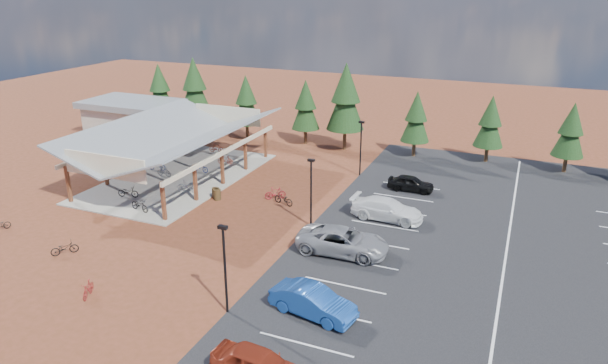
# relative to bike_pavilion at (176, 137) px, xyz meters

# --- Properties ---
(ground) EXTENTS (140.00, 140.00, 0.00)m
(ground) POSITION_rel_bike_pavilion_xyz_m (10.00, -7.00, -3.82)
(ground) COLOR #572C17
(ground) RESTS_ON ground
(asphalt_lot) EXTENTS (27.00, 44.00, 0.04)m
(asphalt_lot) POSITION_rel_bike_pavilion_xyz_m (28.50, -4.00, -3.80)
(asphalt_lot) COLOR black
(asphalt_lot) RESTS_ON ground
(concrete_pad) EXTENTS (10.60, 18.60, 0.10)m
(concrete_pad) POSITION_rel_bike_pavilion_xyz_m (0.00, 0.00, -3.77)
(concrete_pad) COLOR gray
(concrete_pad) RESTS_ON ground
(bike_pavilion) EXTENTS (11.65, 19.40, 4.97)m
(bike_pavilion) POSITION_rel_bike_pavilion_xyz_m (0.00, 0.00, 0.00)
(bike_pavilion) COLOR #5C291A
(bike_pavilion) RESTS_ON concrete_pad
(outbuilding) EXTENTS (11.00, 7.00, 3.90)m
(outbuilding) POSITION_rel_bike_pavilion_xyz_m (-14.00, 11.00, -1.80)
(outbuilding) COLOR #ADA593
(outbuilding) RESTS_ON ground
(lamp_post_0) EXTENTS (0.50, 0.25, 5.14)m
(lamp_post_0) POSITION_rel_bike_pavilion_xyz_m (15.00, -17.00, -0.85)
(lamp_post_0) COLOR black
(lamp_post_0) RESTS_ON ground
(lamp_post_1) EXTENTS (0.50, 0.25, 5.14)m
(lamp_post_1) POSITION_rel_bike_pavilion_xyz_m (15.00, -5.00, -0.85)
(lamp_post_1) COLOR black
(lamp_post_1) RESTS_ON ground
(lamp_post_2) EXTENTS (0.50, 0.25, 5.14)m
(lamp_post_2) POSITION_rel_bike_pavilion_xyz_m (15.00, 7.00, -0.85)
(lamp_post_2) COLOR black
(lamp_post_2) RESTS_ON ground
(trash_bin_0) EXTENTS (0.60, 0.60, 0.90)m
(trash_bin_0) POSITION_rel_bike_pavilion_xyz_m (6.01, -3.26, -3.37)
(trash_bin_0) COLOR #3F2D16
(trash_bin_0) RESTS_ON ground
(trash_bin_1) EXTENTS (0.60, 0.60, 0.90)m
(trash_bin_1) POSITION_rel_bike_pavilion_xyz_m (5.73, -3.03, -3.37)
(trash_bin_1) COLOR #3F2D16
(trash_bin_1) RESTS_ON ground
(pine_0) EXTENTS (3.26, 3.26, 7.59)m
(pine_0) POSITION_rel_bike_pavilion_xyz_m (-13.49, 15.73, 0.81)
(pine_0) COLOR #382314
(pine_0) RESTS_ON ground
(pine_1) EXTENTS (3.69, 3.69, 8.60)m
(pine_1) POSITION_rel_bike_pavilion_xyz_m (-8.32, 15.60, 1.43)
(pine_1) COLOR #382314
(pine_1) RESTS_ON ground
(pine_2) EXTENTS (3.10, 3.10, 7.23)m
(pine_2) POSITION_rel_bike_pavilion_xyz_m (-0.60, 14.15, 0.59)
(pine_2) COLOR #382314
(pine_2) RESTS_ON ground
(pine_3) EXTENTS (3.04, 3.04, 7.08)m
(pine_3) POSITION_rel_bike_pavilion_xyz_m (6.34, 14.76, 0.49)
(pine_3) COLOR #382314
(pine_3) RESTS_ON ground
(pine_4) EXTENTS (3.95, 3.95, 9.19)m
(pine_4) POSITION_rel_bike_pavilion_xyz_m (11.00, 14.36, 1.79)
(pine_4) COLOR #382314
(pine_4) RESTS_ON ground
(pine_5) EXTENTS (2.89, 2.89, 6.73)m
(pine_5) POSITION_rel_bike_pavilion_xyz_m (18.33, 14.76, 0.28)
(pine_5) COLOR #382314
(pine_5) RESTS_ON ground
(pine_6) EXTENTS (2.86, 2.86, 6.67)m
(pine_6) POSITION_rel_bike_pavilion_xyz_m (25.35, 15.78, 0.24)
(pine_6) COLOR #382314
(pine_6) RESTS_ON ground
(pine_7) EXTENTS (2.86, 2.86, 6.66)m
(pine_7) POSITION_rel_bike_pavilion_xyz_m (32.44, 15.28, 0.24)
(pine_7) COLOR #382314
(pine_7) RESTS_ON ground
(bike_0) EXTENTS (1.88, 0.99, 0.94)m
(bike_0) POSITION_rel_bike_pavilion_xyz_m (-0.95, -5.82, -3.25)
(bike_0) COLOR black
(bike_0) RESTS_ON concrete_pad
(bike_1) EXTENTS (1.65, 0.61, 0.97)m
(bike_1) POSITION_rel_bike_pavilion_xyz_m (-1.31, -0.48, -3.24)
(bike_1) COLOR gray
(bike_1) RESTS_ON concrete_pad
(bike_2) EXTENTS (1.83, 0.83, 0.93)m
(bike_2) POSITION_rel_bike_pavilion_xyz_m (-3.02, 0.74, -3.26)
(bike_2) COLOR navy
(bike_2) RESTS_ON concrete_pad
(bike_3) EXTENTS (1.62, 0.73, 0.94)m
(bike_3) POSITION_rel_bike_pavilion_xyz_m (-0.84, 7.80, -3.25)
(bike_3) COLOR #9F3922
(bike_3) RESTS_ON concrete_pad
(bike_4) EXTENTS (1.99, 1.08, 0.99)m
(bike_4) POSITION_rel_bike_pavilion_xyz_m (1.82, -7.80, -3.23)
(bike_4) COLOR black
(bike_4) RESTS_ON concrete_pad
(bike_5) EXTENTS (1.78, 0.96, 1.03)m
(bike_5) POSITION_rel_bike_pavilion_xyz_m (2.82, -2.84, -3.21)
(bike_5) COLOR gray
(bike_5) RESTS_ON concrete_pad
(bike_6) EXTENTS (1.72, 0.61, 0.90)m
(bike_6) POSITION_rel_bike_pavilion_xyz_m (1.05, 1.84, -3.27)
(bike_6) COLOR navy
(bike_6) RESTS_ON concrete_pad
(bike_7) EXTENTS (1.56, 0.76, 0.90)m
(bike_7) POSITION_rel_bike_pavilion_xyz_m (2.00, 4.79, -3.27)
(bike_7) COLOR #A03220
(bike_7) RESTS_ON concrete_pad
(bike_11) EXTENTS (1.00, 1.59, 0.93)m
(bike_11) POSITION_rel_bike_pavilion_xyz_m (6.93, -18.68, -3.36)
(bike_11) COLOR maroon
(bike_11) RESTS_ON ground
(bike_12) EXTENTS (1.55, 1.71, 0.90)m
(bike_12) POSITION_rel_bike_pavilion_xyz_m (1.79, -15.35, -3.37)
(bike_12) COLOR black
(bike_12) RESTS_ON ground
(bike_15) EXTENTS (1.70, 1.40, 1.04)m
(bike_15) POSITION_rel_bike_pavilion_xyz_m (10.33, -1.27, -3.30)
(bike_15) COLOR maroon
(bike_15) RESTS_ON ground
(bike_16) EXTENTS (1.99, 1.18, 0.99)m
(bike_16) POSITION_rel_bike_pavilion_xyz_m (11.45, -2.10, -3.33)
(bike_16) COLOR black
(bike_16) RESTS_ON ground
(car_1) EXTENTS (5.00, 2.50, 1.57)m
(car_1) POSITION_rel_bike_pavilion_xyz_m (19.37, -15.47, -3.00)
(car_1) COLOR #174291
(car_1) RESTS_ON asphalt_lot
(car_2) EXTENTS (6.16, 3.06, 1.68)m
(car_2) POSITION_rel_bike_pavilion_xyz_m (18.53, -8.14, -2.95)
(car_2) COLOR gray
(car_2) RESTS_ON asphalt_lot
(car_3) EXTENTS (5.48, 2.40, 1.57)m
(car_3) POSITION_rel_bike_pavilion_xyz_m (19.82, -1.72, -3.00)
(car_3) COLOR white
(car_3) RESTS_ON asphalt_lot
(car_4) EXTENTS (3.89, 1.59, 1.32)m
(car_4) POSITION_rel_bike_pavilion_xyz_m (20.18, 4.86, -3.12)
(car_4) COLOR black
(car_4) RESTS_ON asphalt_lot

